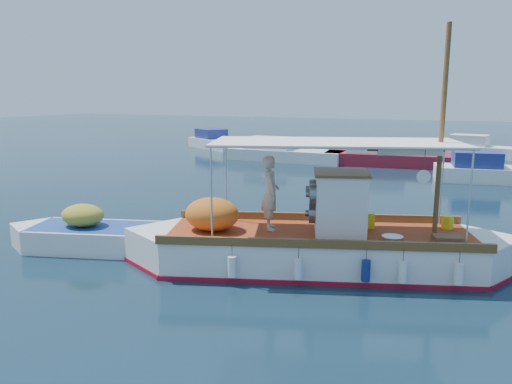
% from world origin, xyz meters
% --- Properties ---
extents(ground, '(160.00, 160.00, 0.00)m').
position_xyz_m(ground, '(0.00, 0.00, 0.00)').
color(ground, black).
rests_on(ground, ground).
extents(fishing_caique, '(10.08, 5.17, 6.47)m').
position_xyz_m(fishing_caique, '(0.70, -0.43, 0.58)').
color(fishing_caique, white).
rests_on(fishing_caique, ground).
extents(dinghy, '(6.14, 2.98, 1.56)m').
position_xyz_m(dinghy, '(-5.44, -1.41, 0.33)').
color(dinghy, white).
rests_on(dinghy, ground).
extents(bg_boat_nw, '(7.99, 2.55, 1.80)m').
position_xyz_m(bg_boat_nw, '(-7.69, 19.48, 0.49)').
color(bg_boat_nw, silver).
rests_on(bg_boat_nw, ground).
extents(bg_boat_n, '(9.54, 3.67, 1.80)m').
position_xyz_m(bg_boat_n, '(-0.28, 20.24, 0.49)').
color(bg_boat_n, maroon).
rests_on(bg_boat_n, ground).
extents(bg_boat_ne, '(6.09, 2.99, 1.80)m').
position_xyz_m(bg_boat_ne, '(5.27, 15.88, 0.49)').
color(bg_boat_ne, silver).
rests_on(bg_boat_ne, ground).
extents(bg_boat_far_w, '(6.37, 5.23, 1.80)m').
position_xyz_m(bg_boat_far_w, '(-15.81, 24.85, 0.49)').
color(bg_boat_far_w, silver).
rests_on(bg_boat_far_w, ground).
extents(bg_boat_far_n, '(6.58, 3.18, 1.80)m').
position_xyz_m(bg_boat_far_n, '(4.82, 27.17, 0.49)').
color(bg_boat_far_n, silver).
rests_on(bg_boat_far_n, ground).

